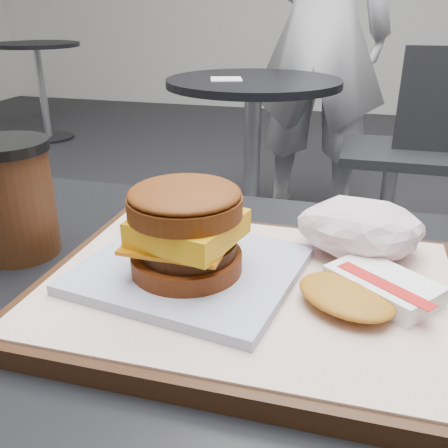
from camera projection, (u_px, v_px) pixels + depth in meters
serving_tray at (249, 292)px, 0.46m from camera, size 0.38×0.28×0.02m
breakfast_sandwich at (188, 239)px, 0.44m from camera, size 0.21×0.20×0.09m
hash_brown at (366, 290)px, 0.42m from camera, size 0.14×0.13×0.02m
crumpled_wrapper at (360, 228)px, 0.49m from camera, size 0.12×0.10×0.05m
coffee_cup at (13, 197)px, 0.52m from camera, size 0.09×0.09×0.13m
neighbor_table at (253, 128)px, 2.06m from camera, size 0.70×0.70×0.75m
napkin at (226, 79)px, 1.95m from camera, size 0.15×0.15×0.00m
neighbor_chair at (413, 142)px, 2.02m from camera, size 0.60×0.42×0.88m
patron at (320, 31)px, 2.33m from camera, size 0.69×0.48×1.81m
bg_table_mid at (39, 68)px, 3.91m from camera, size 0.66×0.66×0.75m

